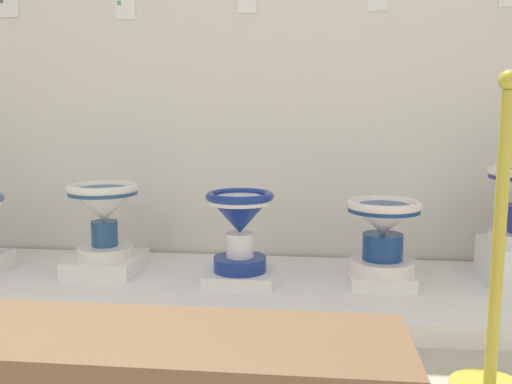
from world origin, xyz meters
name	(u,v)px	position (x,y,z in m)	size (l,w,h in m)	color
wall_back	(251,21)	(1.97, 3.12, 1.41)	(4.14, 0.06, 2.83)	silver
display_platform	(239,289)	(1.97, 2.58, 0.05)	(3.43, 0.97, 0.09)	white
plinth_block_tall_cobalt	(106,264)	(1.27, 2.64, 0.14)	(0.35, 0.36, 0.09)	white
antique_toilet_tall_cobalt	(104,208)	(1.27, 2.64, 0.43)	(0.36, 0.36, 0.37)	white
plinth_block_pale_glazed	(240,276)	(1.98, 2.56, 0.12)	(0.33, 0.29, 0.06)	white
antique_toilet_pale_glazed	(240,220)	(1.98, 2.56, 0.40)	(0.33, 0.33, 0.39)	navy
plinth_block_central_ornate	(381,277)	(2.66, 2.61, 0.12)	(0.30, 0.29, 0.06)	white
antique_toilet_central_ornate	(383,227)	(2.66, 2.61, 0.37)	(0.36, 0.36, 0.35)	white
info_placard_first	(9,7)	(0.57, 3.08, 1.51)	(0.12, 0.01, 0.11)	white
info_placard_second	(126,9)	(1.26, 3.08, 1.48)	(0.11, 0.01, 0.11)	white
info_placard_third	(247,0)	(1.95, 3.08, 1.52)	(0.11, 0.01, 0.14)	white
stanchion_post_near_right	(494,301)	(2.91, 1.76, 0.31)	(0.25, 0.25, 1.04)	gold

